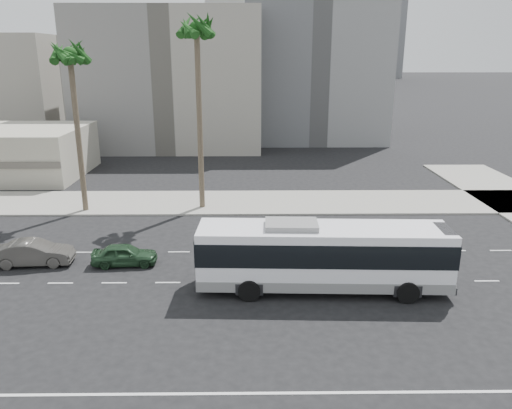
{
  "coord_description": "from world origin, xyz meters",
  "views": [
    {
      "loc": [
        -1.34,
        -25.18,
        12.23
      ],
      "look_at": [
        -1.0,
        4.0,
        3.36
      ],
      "focal_mm": 34.57,
      "sensor_mm": 36.0,
      "label": 1
    }
  ],
  "objects_px": {
    "car_a": "(125,255)",
    "palm_near": "(197,33)",
    "palm_mid": "(70,58)",
    "car_b": "(34,253)",
    "city_bus": "(323,255)"
  },
  "relations": [
    {
      "from": "car_a",
      "to": "palm_near",
      "type": "distance_m",
      "value": 17.87
    },
    {
      "from": "palm_near",
      "to": "palm_mid",
      "type": "xyz_separation_m",
      "value": [
        -9.44,
        -0.74,
        -1.82
      ]
    },
    {
      "from": "city_bus",
      "to": "car_a",
      "type": "distance_m",
      "value": 12.07
    },
    {
      "from": "car_a",
      "to": "palm_mid",
      "type": "distance_m",
      "value": 16.69
    },
    {
      "from": "car_b",
      "to": "palm_mid",
      "type": "relative_size",
      "value": 0.35
    },
    {
      "from": "palm_near",
      "to": "palm_mid",
      "type": "height_order",
      "value": "palm_near"
    },
    {
      "from": "city_bus",
      "to": "car_b",
      "type": "xyz_separation_m",
      "value": [
        -17.01,
        3.45,
        -1.26
      ]
    },
    {
      "from": "city_bus",
      "to": "palm_near",
      "type": "relative_size",
      "value": 0.88
    },
    {
      "from": "palm_near",
      "to": "palm_mid",
      "type": "relative_size",
      "value": 1.14
    },
    {
      "from": "car_a",
      "to": "car_b",
      "type": "relative_size",
      "value": 0.84
    },
    {
      "from": "city_bus",
      "to": "palm_mid",
      "type": "bearing_deg",
      "value": 142.95
    },
    {
      "from": "car_b",
      "to": "palm_near",
      "type": "relative_size",
      "value": 0.3
    },
    {
      "from": "car_a",
      "to": "palm_near",
      "type": "xyz_separation_m",
      "value": [
        3.63,
        11.49,
        13.19
      ]
    },
    {
      "from": "city_bus",
      "to": "palm_near",
      "type": "bearing_deg",
      "value": 120.08
    },
    {
      "from": "car_b",
      "to": "palm_near",
      "type": "xyz_separation_m",
      "value": [
        9.13,
        11.41,
        13.09
      ]
    }
  ]
}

